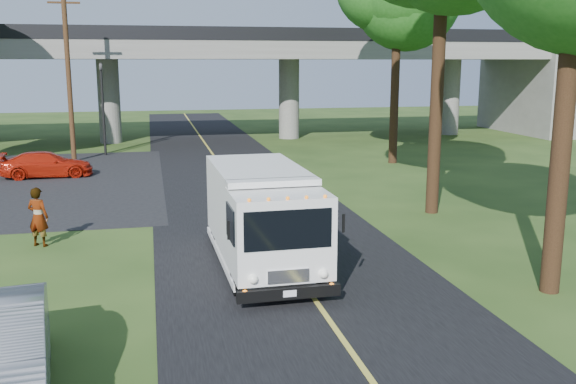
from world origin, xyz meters
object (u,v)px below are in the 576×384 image
object	(u,v)px
red_sedan	(47,164)
pedestrian	(38,217)
utility_pole	(69,74)
step_van	(262,215)
traffic_signal	(103,99)

from	to	relation	value
red_sedan	pedestrian	bearing A→B (deg)	-176.42
utility_pole	pedestrian	xyz separation A→B (m)	(0.79, -16.54, -3.73)
utility_pole	pedestrian	world-z (taller)	utility_pole
utility_pole	pedestrian	distance (m)	16.97
red_sedan	pedestrian	size ratio (longest dim) A/B	2.34
utility_pole	red_sedan	world-z (taller)	utility_pole
pedestrian	step_van	bearing A→B (deg)	177.96
red_sedan	traffic_signal	bearing A→B (deg)	-21.76
traffic_signal	red_sedan	distance (m)	7.48
traffic_signal	step_van	world-z (taller)	traffic_signal
red_sedan	pedestrian	distance (m)	11.98
traffic_signal	red_sedan	world-z (taller)	traffic_signal
step_van	red_sedan	xyz separation A→B (m)	(-7.47, 15.11, -0.81)
utility_pole	step_van	bearing A→B (deg)	-71.09
utility_pole	pedestrian	size ratio (longest dim) A/B	5.18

